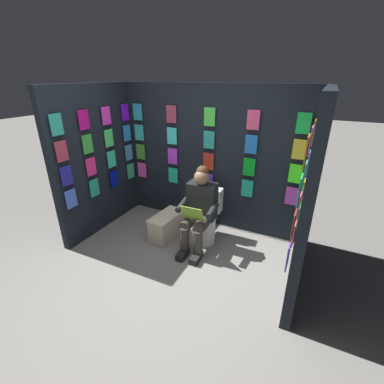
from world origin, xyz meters
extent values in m
plane|color=gray|center=(0.00, 0.00, 0.00)|extent=(30.00, 30.00, 0.00)
cube|color=black|center=(0.00, -1.67, 1.10)|extent=(3.01, 0.10, 2.20)
cube|color=#DE46B8|center=(1.27, -1.59, 0.75)|extent=(0.17, 0.01, 0.26)
cube|color=#1BBA92|center=(0.63, -1.59, 0.75)|extent=(0.17, 0.01, 0.26)
cube|color=#4229C7|center=(0.00, -1.59, 0.75)|extent=(0.17, 0.01, 0.26)
cube|color=#1CA687|center=(-0.63, -1.59, 0.75)|extent=(0.17, 0.01, 0.26)
cube|color=#B5329B|center=(-1.27, -1.59, 0.75)|extent=(0.17, 0.01, 0.26)
cube|color=#3F8D30|center=(1.27, -1.59, 1.08)|extent=(0.17, 0.01, 0.26)
cube|color=#BC36E4|center=(0.63, -1.59, 1.08)|extent=(0.17, 0.01, 0.26)
cube|color=#A42818|center=(0.00, -1.59, 1.08)|extent=(0.17, 0.01, 0.26)
cube|color=#099D21|center=(-0.63, -1.59, 1.08)|extent=(0.17, 0.01, 0.26)
cube|color=#44F01E|center=(-1.27, -1.59, 1.08)|extent=(0.17, 0.01, 0.26)
cube|color=teal|center=(1.27, -1.59, 1.41)|extent=(0.17, 0.01, 0.26)
cube|color=#3CDFD6|center=(0.63, -1.59, 1.41)|extent=(0.17, 0.01, 0.26)
cube|color=teal|center=(0.00, -1.59, 1.41)|extent=(0.17, 0.01, 0.26)
cube|color=blue|center=(-0.63, -1.59, 1.41)|extent=(0.17, 0.01, 0.26)
cube|color=gold|center=(-1.27, -1.59, 1.41)|extent=(0.17, 0.01, 0.26)
cube|color=teal|center=(1.27, -1.59, 1.74)|extent=(0.17, 0.01, 0.26)
cube|color=#9C354F|center=(0.63, -1.59, 1.74)|extent=(0.17, 0.01, 0.26)
cube|color=#44CD42|center=(0.00, -1.59, 1.74)|extent=(0.17, 0.01, 0.26)
cube|color=#D54574|center=(-0.63, -1.59, 1.74)|extent=(0.17, 0.01, 0.26)
cube|color=green|center=(-1.27, -1.59, 1.74)|extent=(0.17, 0.01, 0.26)
cube|color=black|center=(-1.51, -0.81, 1.10)|extent=(0.10, 1.62, 2.20)
cube|color=#26C0AB|center=(-1.42, -1.46, 0.75)|extent=(0.01, 0.17, 0.26)
cube|color=green|center=(-1.42, -1.03, 0.75)|extent=(0.01, 0.17, 0.26)
cube|color=#E24E5B|center=(-1.42, -0.60, 0.75)|extent=(0.01, 0.17, 0.26)
cube|color=#6239DE|center=(-1.42, -0.17, 0.75)|extent=(0.01, 0.17, 0.26)
cube|color=green|center=(-1.42, -1.46, 1.08)|extent=(0.01, 0.17, 0.26)
cube|color=gold|center=(-1.42, -1.03, 1.08)|extent=(0.01, 0.17, 0.26)
cube|color=#CB39CE|center=(-1.42, -0.60, 1.08)|extent=(0.01, 0.17, 0.26)
cube|color=maroon|center=(-1.42, -0.17, 1.08)|extent=(0.01, 0.17, 0.26)
cube|color=#A78B12|center=(-1.42, -1.46, 1.41)|extent=(0.01, 0.17, 0.26)
cube|color=#48A3E1|center=(-1.42, -1.03, 1.41)|extent=(0.01, 0.17, 0.26)
cube|color=#30B28E|center=(-1.42, -0.60, 1.41)|extent=(0.01, 0.17, 0.26)
cube|color=green|center=(-1.42, -0.17, 1.41)|extent=(0.01, 0.17, 0.26)
cube|color=#AD3918|center=(-1.42, -1.46, 1.74)|extent=(0.01, 0.17, 0.26)
cube|color=#93900E|center=(-1.42, -1.03, 1.74)|extent=(0.01, 0.17, 0.26)
cube|color=#D63AD5|center=(-1.42, -0.60, 1.74)|extent=(0.01, 0.17, 0.26)
cube|color=#A35C0D|center=(-1.42, -0.17, 1.74)|extent=(0.01, 0.17, 0.26)
cube|color=black|center=(1.51, -0.81, 1.10)|extent=(0.10, 1.62, 2.20)
cube|color=#466CEE|center=(1.42, -0.17, 0.75)|extent=(0.01, 0.17, 0.26)
cube|color=teal|center=(1.42, -0.60, 0.75)|extent=(0.01, 0.17, 0.26)
cube|color=#08149B|center=(1.42, -1.03, 0.75)|extent=(0.01, 0.17, 0.26)
cube|color=#34AE74|center=(1.42, -1.46, 0.75)|extent=(0.01, 0.17, 0.26)
cube|color=#23239B|center=(1.42, -0.17, 1.08)|extent=(0.01, 0.17, 0.26)
cube|color=#ED2F82|center=(1.42, -0.60, 1.08)|extent=(0.01, 0.17, 0.26)
cube|color=#31D59F|center=(1.42, -1.03, 1.08)|extent=(0.01, 0.17, 0.26)
cube|color=#438AC6|center=(1.42, -1.46, 1.08)|extent=(0.01, 0.17, 0.26)
cube|color=#A2344A|center=(1.42, -0.17, 1.41)|extent=(0.01, 0.17, 0.26)
cube|color=green|center=(1.42, -0.60, 1.41)|extent=(0.01, 0.17, 0.26)
cube|color=#45DC62|center=(1.42, -1.03, 1.41)|extent=(0.01, 0.17, 0.26)
cube|color=#2A7CCF|center=(1.42, -1.46, 1.41)|extent=(0.01, 0.17, 0.26)
cube|color=teal|center=(1.42, -0.17, 1.74)|extent=(0.01, 0.17, 0.26)
cube|color=#B61077|center=(1.42, -0.60, 1.74)|extent=(0.01, 0.17, 0.26)
cube|color=#ED35C9|center=(1.42, -1.03, 1.74)|extent=(0.01, 0.17, 0.26)
cube|color=#730EDC|center=(1.42, -1.46, 1.74)|extent=(0.01, 0.17, 0.26)
cylinder|color=white|center=(-0.15, -1.06, 0.20)|extent=(0.38, 0.38, 0.40)
cylinder|color=white|center=(-0.15, -1.06, 0.41)|extent=(0.41, 0.41, 0.02)
cube|color=white|center=(-0.14, -1.32, 0.58)|extent=(0.39, 0.20, 0.36)
cylinder|color=white|center=(-0.14, -1.23, 0.58)|extent=(0.39, 0.09, 0.39)
cube|color=black|center=(-0.15, -1.03, 0.68)|extent=(0.41, 0.24, 0.52)
sphere|color=brown|center=(-0.15, -1.00, 1.04)|extent=(0.21, 0.21, 0.21)
sphere|color=#472D19|center=(-0.15, -1.03, 1.11)|extent=(0.17, 0.17, 0.17)
cylinder|color=#38332D|center=(-0.26, -0.83, 0.44)|extent=(0.17, 0.41, 0.15)
cylinder|color=#38332D|center=(-0.06, -0.82, 0.44)|extent=(0.17, 0.41, 0.15)
cylinder|color=#38332D|center=(-0.27, -0.65, 0.21)|extent=(0.12, 0.12, 0.42)
cylinder|color=#38332D|center=(-0.07, -0.64, 0.21)|extent=(0.12, 0.12, 0.42)
cube|color=black|center=(-0.27, -0.59, 0.04)|extent=(0.12, 0.26, 0.09)
cube|color=black|center=(-0.07, -0.58, 0.04)|extent=(0.12, 0.26, 0.09)
cylinder|color=black|center=(-0.38, -0.86, 0.66)|extent=(0.10, 0.31, 0.13)
cylinder|color=black|center=(0.06, -0.84, 0.66)|extent=(0.10, 0.31, 0.13)
cube|color=#7FB234|center=(-0.17, -0.69, 0.64)|extent=(0.31, 0.14, 0.23)
cube|color=beige|center=(0.38, -0.92, 0.17)|extent=(0.33, 0.60, 0.35)
cube|color=beige|center=(0.38, -0.92, 0.36)|extent=(0.35, 0.62, 0.03)
camera|label=1|loc=(-1.52, 2.07, 2.29)|focal=25.06mm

